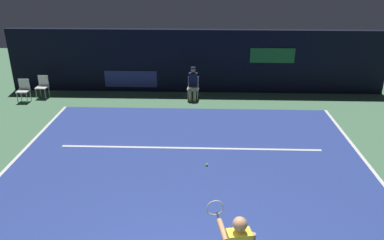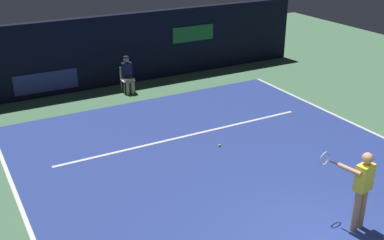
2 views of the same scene
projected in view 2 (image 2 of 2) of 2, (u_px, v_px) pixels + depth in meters
ground_plane at (219, 162)px, 12.33m from camera, size 30.51×30.51×0.00m
court_surface at (219, 162)px, 12.33m from camera, size 9.88×10.06×0.01m
line_sideline_left at (356, 125)px, 14.48m from camera, size 0.10×10.06×0.01m
line_sideline_right at (23, 214)px, 10.16m from camera, size 0.10×10.06×0.01m
line_service at (186, 136)px, 13.74m from camera, size 7.71×0.10×0.01m
back_wall at (117, 50)px, 17.57m from camera, size 15.54×0.33×2.60m
tennis_player at (361, 186)px, 9.33m from camera, size 0.75×0.93×1.73m
line_judge_on_chair at (127, 74)px, 16.91m from camera, size 0.46×0.55×1.32m
tennis_ball at (220, 145)px, 13.11m from camera, size 0.07×0.07×0.07m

